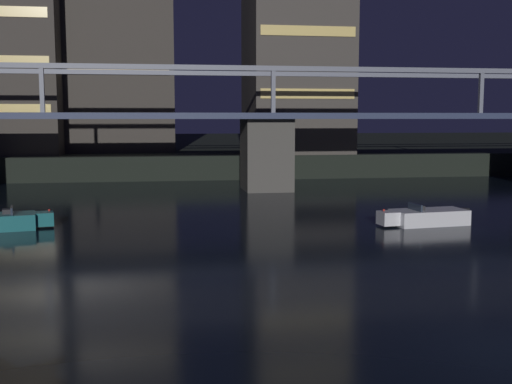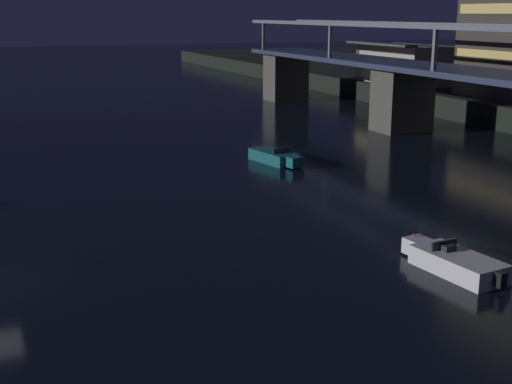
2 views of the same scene
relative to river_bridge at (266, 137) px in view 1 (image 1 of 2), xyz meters
The scene contains 4 objects.
far_riverbank 48.11m from the river_bridge, 90.00° to the left, with size 240.00×80.00×2.20m, color black.
river_bridge is the anchor object (origin of this frame).
tower_central 18.80m from the river_bridge, 68.45° to the left, with size 9.55×10.23×28.68m.
speedboat_mid_left 18.76m from the river_bridge, 72.44° to the right, with size 5.23×2.26×1.16m.
Camera 1 is at (-8.42, -13.67, 5.66)m, focal length 44.56 mm.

